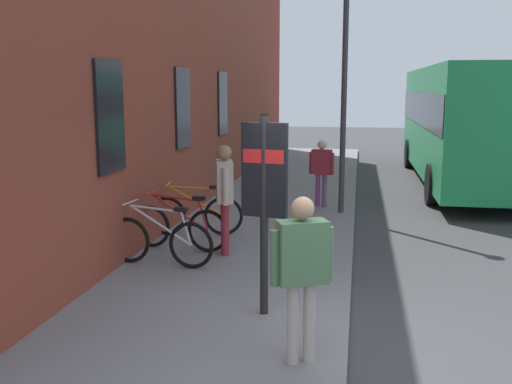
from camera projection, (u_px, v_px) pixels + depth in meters
The scene contains 12 objects.
ground at pixel (404, 227), 11.87m from camera, with size 60.00×60.00×0.00m, color #38383A.
sidewalk_pavement at pixel (283, 201), 14.27m from camera, with size 24.00×3.50×0.12m, color slate.
station_facade at pixel (209, 31), 14.84m from camera, with size 22.00×0.65×8.47m.
bicycle_by_door at pixel (160, 241), 8.89m from camera, with size 0.48×1.76×0.97m.
bicycle_beside_lamp at pixel (179, 227), 9.76m from camera, with size 0.48×1.76×0.97m.
bicycle_leaning_wall at pixel (195, 214), 10.72m from camera, with size 0.49×1.76×0.97m.
transit_info_sign at pixel (264, 183), 6.78m from camera, with size 0.18×0.56×2.40m.
city_bus at pixel (463, 118), 16.85m from camera, with size 10.51×2.67×3.35m.
pedestrian_near_bus at pixel (302, 263), 5.64m from camera, with size 0.42×0.59×1.68m.
pedestrian_crossing_street at pixel (225, 188), 9.39m from camera, with size 0.65×0.39×1.79m.
pedestrian_by_facade at pixel (322, 166), 13.21m from camera, with size 0.30×0.57×1.52m.
street_lamp at pixel (345, 64), 12.20m from camera, with size 0.28×0.28×5.36m.
Camera 1 is at (-5.90, -0.05, 2.82)m, focal length 40.94 mm.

